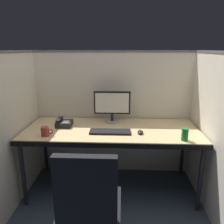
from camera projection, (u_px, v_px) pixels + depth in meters
The scene contains 12 objects.
ground_plane at pixel (110, 204), 2.38m from camera, with size 8.00×8.00×0.00m, color #2D3847.
cubicle_partition_rear at pixel (113, 113), 2.89m from camera, with size 2.21×0.06×1.57m.
cubicle_partition_left at pixel (19, 126), 2.41m from camera, with size 0.06×1.41×1.57m.
cubicle_partition_right at pixel (208, 129), 2.32m from camera, with size 0.06×1.41×1.57m.
desk at pixel (112, 134), 2.47m from camera, with size 1.90×0.80×0.74m.
office_chair at pixel (90, 223), 1.64m from camera, with size 0.52×0.52×0.97m.
monitor_center at pixel (112, 105), 2.65m from camera, with size 0.43×0.17×0.37m.
keyboard_main at pixel (110, 132), 2.36m from camera, with size 0.43×0.15×0.02m, color black.
computer_mouse at pixel (140, 132), 2.33m from camera, with size 0.06×0.10×0.04m.
coffee_mug at pixel (45, 131), 2.27m from camera, with size 0.13×0.08×0.09m.
desk_phone at pixel (64, 123), 2.56m from camera, with size 0.17×0.19×0.09m.
soda_can at pixel (185, 134), 2.15m from camera, with size 0.07×0.07×0.12m, color #197233.
Camera 1 is at (0.11, -2.03, 1.59)m, focal length 36.06 mm.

